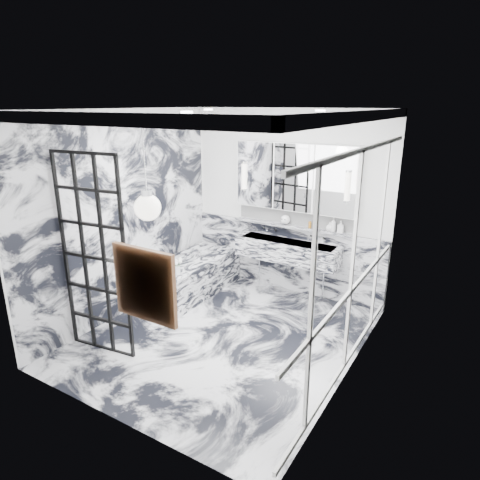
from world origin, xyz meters
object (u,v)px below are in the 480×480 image
Objects in this scene: trough_sink at (288,251)px; bathtub at (192,275)px; mirror_cabinet at (295,177)px; crittall_door at (94,258)px.

trough_sink reaches higher than bathtub.
trough_sink is 0.97× the size of bathtub.
trough_sink is at bearing 26.48° from bathtub.
mirror_cabinet is 1.15× the size of bathtub.
mirror_cabinet is (-0.00, 0.17, 1.09)m from trough_sink.
bathtub is (-1.32, -0.83, -1.54)m from mirror_cabinet.
crittall_door reaches higher than mirror_cabinet.
trough_sink is at bearing 56.70° from crittall_door.
crittall_door reaches higher than trough_sink.
trough_sink is 1.55m from bathtub.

